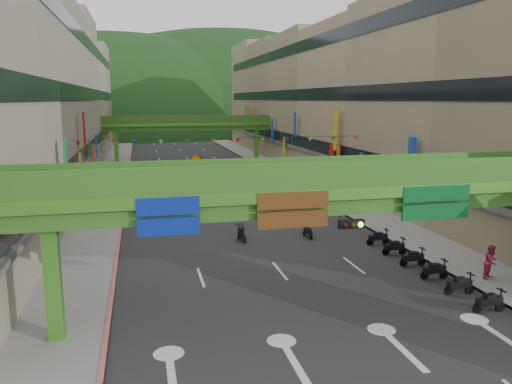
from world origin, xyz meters
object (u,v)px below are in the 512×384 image
object	(u,v)px
scooter_rider_near	(242,229)
car_silver	(156,188)
car_yellow	(196,160)
pedestrian_red	(491,264)
scooter_rider_mid	(308,224)
overpass_near	(345,205)

from	to	relation	value
scooter_rider_near	car_silver	distance (m)	19.30
car_yellow	pedestrian_red	distance (m)	52.67
scooter_rider_near	scooter_rider_mid	distance (m)	4.71
scooter_rider_near	car_yellow	size ratio (longest dim) A/B	0.44
car_silver	pedestrian_red	world-z (taller)	pedestrian_red
scooter_rider_mid	pedestrian_red	world-z (taller)	scooter_rider_mid
scooter_rider_mid	car_silver	bearing A→B (deg)	117.56
car_silver	scooter_rider_near	bearing A→B (deg)	-78.00
car_yellow	pedestrian_red	xyz separation A→B (m)	(10.00, -51.71, 0.21)
car_silver	pedestrian_red	size ratio (longest dim) A/B	2.35
overpass_near	scooter_rider_mid	world-z (taller)	overpass_near
overpass_near	scooter_rider_near	world-z (taller)	overpass_near
overpass_near	car_yellow	xyz separation A→B (m)	(-0.34, 54.33, -4.49)
car_silver	car_yellow	bearing A→B (deg)	70.28
car_yellow	overpass_near	bearing A→B (deg)	-79.90
scooter_rider_mid	car_silver	world-z (taller)	scooter_rider_mid
scooter_rider_mid	overpass_near	bearing A→B (deg)	-102.54
overpass_near	car_silver	xyz separation A→B (m)	(-6.93, 31.84, -4.49)
scooter_rider_mid	car_silver	distance (m)	21.24
overpass_near	scooter_rider_near	xyz separation A→B (m)	(-1.81, 13.23, -4.38)
pedestrian_red	car_silver	bearing A→B (deg)	91.16
scooter_rider_near	car_yellow	bearing A→B (deg)	87.95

